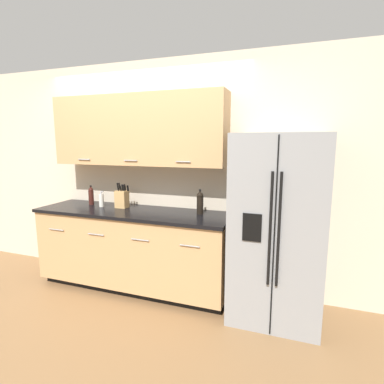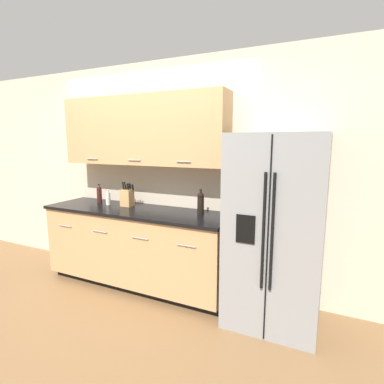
% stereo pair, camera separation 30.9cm
% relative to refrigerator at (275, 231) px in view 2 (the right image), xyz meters
% --- Properties ---
extents(ground_plane, '(14.00, 14.00, 0.00)m').
position_rel_refrigerator_xyz_m(ground_plane, '(-1.58, -0.77, -0.88)').
color(ground_plane, olive).
extents(wall_back, '(10.00, 0.39, 2.60)m').
position_rel_refrigerator_xyz_m(wall_back, '(-1.58, 0.33, 0.57)').
color(wall_back, beige).
rests_on(wall_back, ground_plane).
extents(counter_unit, '(2.24, 0.64, 0.92)m').
position_rel_refrigerator_xyz_m(counter_unit, '(-1.57, 0.04, -0.41)').
color(counter_unit, black).
rests_on(counter_unit, ground_plane).
extents(refrigerator, '(0.83, 0.73, 1.76)m').
position_rel_refrigerator_xyz_m(refrigerator, '(0.00, 0.00, 0.00)').
color(refrigerator, gray).
rests_on(refrigerator, ground_plane).
extents(knife_block, '(0.15, 0.11, 0.29)m').
position_rel_refrigerator_xyz_m(knife_block, '(-1.77, 0.13, 0.15)').
color(knife_block, tan).
rests_on(knife_block, counter_unit).
extents(wine_bottle, '(0.07, 0.07, 0.27)m').
position_rel_refrigerator_xyz_m(wine_bottle, '(-0.81, 0.14, 0.17)').
color(wine_bottle, black).
rests_on(wine_bottle, counter_unit).
extents(soap_dispenser, '(0.06, 0.06, 0.19)m').
position_rel_refrigerator_xyz_m(soap_dispenser, '(-2.03, 0.09, 0.12)').
color(soap_dispenser, silver).
rests_on(soap_dispenser, counter_unit).
extents(oil_bottle, '(0.06, 0.06, 0.24)m').
position_rel_refrigerator_xyz_m(oil_bottle, '(-2.22, 0.16, 0.15)').
color(oil_bottle, '#3D1914').
rests_on(oil_bottle, counter_unit).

